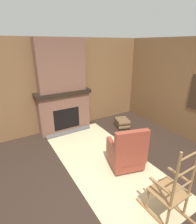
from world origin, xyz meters
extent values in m
plane|color=#2D2119|center=(0.00, 0.00, 0.00)|extent=(14.00, 14.00, 0.00)
cube|color=brown|center=(-2.72, 0.00, 1.31)|extent=(0.06, 5.97, 2.62)
cube|color=brown|center=(-2.50, 0.00, 0.55)|extent=(0.36, 1.48, 1.11)
cube|color=black|center=(-2.36, 0.00, 0.43)|extent=(0.08, 0.77, 0.62)
cube|color=#565451|center=(-2.24, 0.00, 0.03)|extent=(0.16, 1.33, 0.06)
cube|color=black|center=(-2.50, 0.00, 1.16)|extent=(0.46, 1.58, 0.11)
cube|color=brown|center=(-2.50, 0.00, 1.91)|extent=(0.32, 1.30, 1.38)
cube|color=#C6B789|center=(-0.61, 0.17, 0.01)|extent=(3.60, 1.65, 0.01)
cube|color=brown|center=(-0.24, 0.46, 0.18)|extent=(0.71, 0.76, 0.24)
cube|color=brown|center=(-0.24, 0.46, 0.33)|extent=(0.75, 0.80, 0.18)
cube|color=brown|center=(-0.01, 0.39, 0.69)|extent=(0.30, 0.67, 0.55)
cube|color=brown|center=(-0.33, 0.19, 0.52)|extent=(0.53, 0.23, 0.20)
cube|color=brown|center=(-0.17, 0.74, 0.52)|extent=(0.53, 0.23, 0.20)
cylinder|color=#332319|center=(-0.53, 0.27, 0.03)|extent=(0.06, 0.06, 0.06)
cylinder|color=#332319|center=(-0.39, 0.78, 0.03)|extent=(0.06, 0.06, 0.06)
cylinder|color=#332319|center=(-0.08, 0.14, 0.03)|extent=(0.06, 0.06, 0.06)
cylinder|color=#332319|center=(0.06, 0.65, 0.03)|extent=(0.06, 0.06, 0.06)
cube|color=olive|center=(0.94, 0.08, 0.02)|extent=(0.80, 0.05, 0.04)
cube|color=olive|center=(0.94, 0.49, 0.02)|extent=(0.80, 0.05, 0.04)
cylinder|color=olive|center=(0.76, 0.08, 0.23)|extent=(0.04, 0.04, 0.38)
cylinder|color=olive|center=(0.76, 0.49, 0.23)|extent=(0.04, 0.04, 0.38)
cylinder|color=olive|center=(1.13, 0.08, 0.23)|extent=(0.04, 0.04, 0.38)
cylinder|color=olive|center=(1.12, 0.49, 0.23)|extent=(0.04, 0.04, 0.38)
cube|color=olive|center=(0.94, 0.28, 0.43)|extent=(0.44, 0.48, 0.02)
cylinder|color=olive|center=(1.13, 0.08, 0.86)|extent=(0.04, 0.04, 0.88)
cylinder|color=olive|center=(1.12, 0.49, 0.86)|extent=(0.04, 0.04, 0.88)
cylinder|color=olive|center=(1.12, 0.29, 0.68)|extent=(0.03, 0.39, 0.03)
cylinder|color=olive|center=(1.12, 0.29, 0.93)|extent=(0.03, 0.39, 0.03)
cylinder|color=olive|center=(1.12, 0.29, 1.18)|extent=(0.03, 0.39, 0.03)
cube|color=olive|center=(0.94, 0.08, 0.64)|extent=(0.39, 0.04, 0.02)
cube|color=olive|center=(0.94, 0.49, 0.64)|extent=(0.39, 0.04, 0.02)
cylinder|color=brown|center=(-1.91, 1.63, 0.08)|extent=(0.25, 0.39, 0.16)
cylinder|color=brown|center=(-1.76, 1.58, 0.08)|extent=(0.25, 0.39, 0.16)
cylinder|color=brown|center=(-1.61, 1.53, 0.08)|extent=(0.25, 0.39, 0.16)
cylinder|color=brown|center=(-1.91, 1.63, 0.21)|extent=(0.25, 0.39, 0.16)
cylinder|color=brown|center=(-1.76, 1.58, 0.21)|extent=(0.25, 0.39, 0.16)
cylinder|color=brown|center=(-1.61, 1.53, 0.21)|extent=(0.25, 0.39, 0.16)
ellipsoid|color=silver|center=(-2.54, -0.21, 1.26)|extent=(0.10, 0.10, 0.09)
cylinder|color=white|center=(-2.54, -0.21, 1.38)|extent=(0.05, 0.05, 0.16)
cube|color=gray|center=(-2.54, 0.49, 1.27)|extent=(0.13, 0.20, 0.11)
cube|color=silver|center=(-2.47, 0.49, 1.28)|extent=(0.01, 0.04, 0.02)
camera|label=1|loc=(2.08, -1.61, 2.46)|focal=28.00mm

